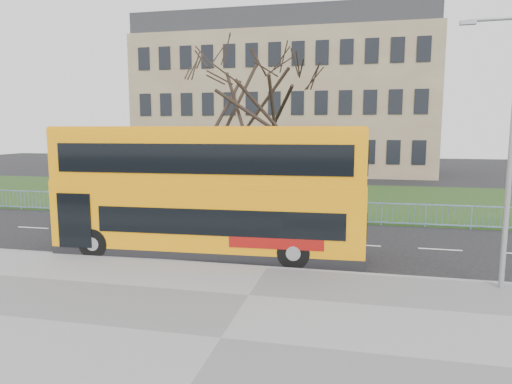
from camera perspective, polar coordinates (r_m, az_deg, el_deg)
ground at (r=16.60m, az=2.44°, el=-8.21°), size 120.00×120.00×0.00m
pavement at (r=10.42m, az=-4.40°, el=-18.01°), size 80.00×10.50×0.12m
kerb at (r=15.12m, az=1.40°, el=-9.56°), size 80.00×0.20×0.14m
grass_verge at (r=30.47m, az=7.14°, el=-0.77°), size 80.00×15.40×0.08m
guard_railing at (r=22.84m, az=5.34°, el=-2.36°), size 40.00×0.12×1.10m
bare_tree at (r=26.36m, az=-0.16°, el=9.90°), size 7.62×7.62×10.88m
civic_building at (r=51.35m, az=3.83°, el=10.57°), size 30.00×15.00×14.00m
yellow_bus at (r=16.60m, az=-5.92°, el=0.51°), size 11.15×3.11×4.63m
street_lamp at (r=14.29m, az=28.97°, el=5.26°), size 1.58×0.23×7.43m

